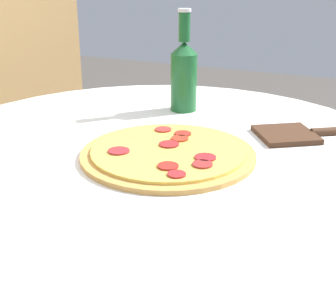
% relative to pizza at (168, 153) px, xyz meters
% --- Properties ---
extents(table, '(1.07, 1.07, 0.69)m').
position_rel_pizza_xyz_m(table, '(0.05, 0.05, -0.18)').
color(table, silver).
rests_on(table, ground_plane).
extents(pizza, '(0.35, 0.35, 0.02)m').
position_rel_pizza_xyz_m(pizza, '(0.00, 0.00, 0.00)').
color(pizza, '#C68E47').
rests_on(pizza, table).
extents(beer_bottle, '(0.07, 0.07, 0.26)m').
position_rel_pizza_xyz_m(beer_bottle, '(0.31, 0.10, 0.09)').
color(beer_bottle, '#195628').
rests_on(beer_bottle, table).
extents(pizza_paddle, '(0.19, 0.23, 0.02)m').
position_rel_pizza_xyz_m(pizza_paddle, '(0.23, -0.21, -0.00)').
color(pizza_paddle, '#422819').
rests_on(pizza_paddle, table).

